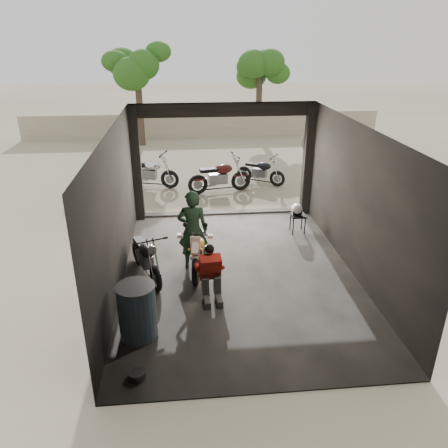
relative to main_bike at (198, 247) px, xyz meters
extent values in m
plane|color=#7A6D56|center=(0.86, -0.29, -0.56)|extent=(80.00, 80.00, 0.00)
cube|color=#2D2B28|center=(0.86, -0.29, -0.55)|extent=(5.00, 7.00, 0.02)
plane|color=black|center=(0.86, -0.29, 2.64)|extent=(7.00, 7.00, 0.00)
cube|color=black|center=(0.86, -3.79, 1.04)|extent=(5.00, 0.02, 3.20)
cube|color=black|center=(-1.64, -0.29, 1.04)|extent=(0.02, 7.00, 3.20)
cube|color=black|center=(3.36, -0.29, 1.04)|extent=(0.02, 7.00, 3.20)
cube|color=black|center=(-1.52, 3.09, 1.04)|extent=(0.24, 0.24, 3.20)
cube|color=black|center=(3.24, 3.09, 1.04)|extent=(0.24, 0.24, 3.20)
cube|color=black|center=(0.86, 3.13, 2.46)|extent=(5.00, 0.16, 0.36)
cube|color=#2D2B28|center=(0.86, 3.21, -0.52)|extent=(5.00, 0.25, 0.08)
cube|color=gray|center=(0.86, 13.71, 0.04)|extent=(18.00, 0.30, 1.20)
cylinder|color=#382B1E|center=(-2.14, 12.21, 1.23)|extent=(0.30, 0.30, 3.58)
ellipsoid|color=#1E4C14|center=(-2.14, 12.21, 3.47)|extent=(2.20, 2.20, 3.14)
cylinder|color=#382B1E|center=(3.66, 13.71, 1.04)|extent=(0.30, 0.30, 3.20)
ellipsoid|color=#1E4C14|center=(3.66, 13.71, 3.04)|extent=(2.20, 2.20, 2.80)
imported|color=black|center=(-0.11, 0.15, 0.35)|extent=(0.70, 0.49, 1.83)
cube|color=black|center=(2.69, 1.72, -0.06)|extent=(0.37, 0.37, 0.04)
cylinder|color=black|center=(2.53, 1.57, -0.31)|extent=(0.03, 0.03, 0.50)
cylinder|color=black|center=(2.84, 1.57, -0.31)|extent=(0.03, 0.03, 0.50)
cylinder|color=black|center=(2.53, 1.88, -0.31)|extent=(0.03, 0.03, 0.50)
cylinder|color=black|center=(2.84, 1.88, -0.31)|extent=(0.03, 0.03, 0.50)
ellipsoid|color=white|center=(2.65, 1.77, 0.10)|extent=(0.36, 0.37, 0.29)
cylinder|color=#445B73|center=(-1.14, -2.25, -0.05)|extent=(0.72, 0.72, 1.01)
cylinder|color=black|center=(3.53, 3.46, 0.56)|extent=(0.08, 0.08, 2.24)
cylinder|color=silver|center=(3.53, 3.44, 1.47)|extent=(0.81, 0.03, 0.81)
camera|label=1|loc=(-0.26, -8.57, 4.31)|focal=35.00mm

